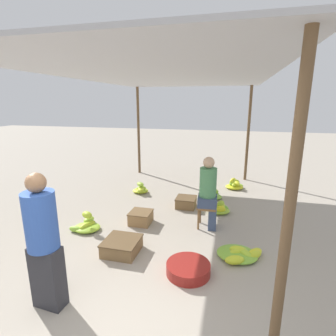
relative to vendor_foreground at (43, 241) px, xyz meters
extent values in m
cylinder|color=brown|center=(2.31, -0.26, 0.54)|extent=(0.08, 0.08, 2.68)
cylinder|color=brown|center=(-1.00, 5.68, 0.54)|extent=(0.08, 0.08, 2.68)
cylinder|color=brown|center=(2.31, 5.68, 0.54)|extent=(0.08, 0.08, 2.68)
cube|color=#B2B2B7|center=(0.65, 2.71, 1.90)|extent=(3.71, 6.34, 0.04)
cube|color=#2D2D33|center=(0.00, 0.00, -0.45)|extent=(0.36, 0.22, 0.72)
cylinder|color=#3359B2|center=(0.00, 0.00, 0.23)|extent=(0.36, 0.36, 0.63)
sphere|color=#9E704C|center=(0.00, 0.00, 0.65)|extent=(0.20, 0.20, 0.20)
cube|color=brown|center=(1.51, 2.35, -0.41)|extent=(0.34, 0.34, 0.04)
cylinder|color=brown|center=(1.38, 2.22, -0.62)|extent=(0.04, 0.04, 0.38)
cylinder|color=brown|center=(1.65, 2.22, -0.62)|extent=(0.04, 0.04, 0.38)
cylinder|color=brown|center=(1.38, 2.49, -0.62)|extent=(0.04, 0.04, 0.38)
cylinder|color=brown|center=(1.65, 2.49, -0.62)|extent=(0.04, 0.04, 0.38)
cube|color=#384766|center=(1.62, 2.35, -0.60)|extent=(0.16, 0.31, 0.42)
cube|color=#384766|center=(1.51, 2.35, -0.30)|extent=(0.36, 0.36, 0.18)
cylinder|color=#4C8C59|center=(1.51, 2.35, 0.05)|extent=(0.32, 0.32, 0.52)
sphere|color=tan|center=(1.51, 2.35, 0.41)|extent=(0.20, 0.20, 0.20)
cylinder|color=maroon|center=(1.42, 0.92, -0.73)|extent=(0.59, 0.59, 0.15)
ellipsoid|color=#85BA34|center=(-0.70, 1.58, -0.75)|extent=(0.28, 0.12, 0.11)
ellipsoid|color=#97C131|center=(-0.58, 1.82, -0.66)|extent=(0.18, 0.25, 0.10)
ellipsoid|color=#AFCA2D|center=(-0.55, 1.71, -0.71)|extent=(0.22, 0.36, 0.11)
ellipsoid|color=#ACC92D|center=(-0.54, 1.70, -0.51)|extent=(0.26, 0.21, 0.12)
ellipsoid|color=#93BF32|center=(-0.55, 1.70, -0.76)|extent=(0.48, 0.42, 0.10)
ellipsoid|color=#91BE32|center=(-0.29, 3.79, -0.57)|extent=(0.28, 0.27, 0.10)
ellipsoid|color=#B8CE2B|center=(-0.26, 3.73, -0.68)|extent=(0.25, 0.33, 0.10)
ellipsoid|color=#9DC330|center=(-0.31, 3.91, -0.73)|extent=(0.28, 0.23, 0.14)
ellipsoid|color=#A0C430|center=(-0.23, 3.74, -0.73)|extent=(0.30, 0.29, 0.09)
ellipsoid|color=#C2D229|center=(-0.31, 3.83, -0.76)|extent=(0.40, 0.35, 0.10)
ellipsoid|color=yellow|center=(2.31, 1.54, -0.74)|extent=(0.31, 0.35, 0.11)
ellipsoid|color=#C0D12A|center=(2.31, 1.48, -0.74)|extent=(0.24, 0.24, 0.11)
ellipsoid|color=#B6CD2B|center=(2.06, 1.48, -0.73)|extent=(0.27, 0.22, 0.13)
ellipsoid|color=#C3D229|center=(2.02, 1.26, -0.72)|extent=(0.31, 0.23, 0.12)
ellipsoid|color=#A2C52F|center=(2.14, 1.50, -0.73)|extent=(0.33, 0.30, 0.15)
ellipsoid|color=#BED02A|center=(2.08, 1.51, -0.71)|extent=(0.28, 0.15, 0.14)
ellipsoid|color=#7DB636|center=(2.06, 1.48, -0.76)|extent=(0.60, 0.52, 0.10)
ellipsoid|color=yellow|center=(1.74, 2.97, -0.70)|extent=(0.23, 0.17, 0.14)
ellipsoid|color=#A7C72E|center=(1.53, 3.16, -0.73)|extent=(0.27, 0.27, 0.11)
ellipsoid|color=#9EC330|center=(1.73, 3.12, -0.63)|extent=(0.21, 0.23, 0.13)
ellipsoid|color=#B5CD2C|center=(1.60, 3.24, -0.74)|extent=(0.31, 0.25, 0.14)
ellipsoid|color=#75B337|center=(1.78, 3.20, -0.74)|extent=(0.31, 0.30, 0.13)
ellipsoid|color=#BBCF2B|center=(1.76, 3.17, -0.69)|extent=(0.13, 0.33, 0.12)
ellipsoid|color=#94BF32|center=(1.69, 3.07, -0.76)|extent=(0.47, 0.41, 0.10)
ellipsoid|color=#ADCA2D|center=(1.35, 3.81, -0.73)|extent=(0.34, 0.16, 0.10)
ellipsoid|color=#7EB735|center=(1.49, 3.99, -0.73)|extent=(0.33, 0.17, 0.10)
ellipsoid|color=yellow|center=(1.42, 3.83, -0.69)|extent=(0.23, 0.18, 0.11)
ellipsoid|color=#83B935|center=(1.49, 3.85, -0.62)|extent=(0.32, 0.16, 0.14)
ellipsoid|color=#7AB536|center=(1.50, 3.85, -0.76)|extent=(0.45, 0.39, 0.10)
ellipsoid|color=#82B835|center=(1.97, 4.85, -0.70)|extent=(0.23, 0.27, 0.10)
ellipsoid|color=#CBD628|center=(2.05, 4.71, -0.64)|extent=(0.27, 0.31, 0.11)
ellipsoid|color=yellow|center=(1.97, 4.78, -0.60)|extent=(0.21, 0.23, 0.14)
ellipsoid|color=#8DBD33|center=(2.12, 4.89, -0.75)|extent=(0.31, 0.28, 0.09)
ellipsoid|color=#B4CC2C|center=(2.01, 4.73, -0.68)|extent=(0.20, 0.36, 0.12)
ellipsoid|color=#82B835|center=(2.01, 4.75, -0.68)|extent=(0.33, 0.25, 0.11)
ellipsoid|color=#B1CB2C|center=(2.00, 4.76, -0.63)|extent=(0.29, 0.21, 0.15)
ellipsoid|color=yellow|center=(2.01, 4.73, -0.76)|extent=(0.46, 0.40, 0.10)
cube|color=brown|center=(0.35, 1.19, -0.71)|extent=(0.50, 0.50, 0.19)
cube|color=brown|center=(0.35, 1.19, -0.60)|extent=(0.52, 0.52, 0.02)
cube|color=olive|center=(0.29, 2.19, -0.70)|extent=(0.39, 0.39, 0.22)
cube|color=brown|center=(0.29, 2.19, -0.58)|extent=(0.40, 0.40, 0.02)
cube|color=brown|center=(0.98, 3.19, -0.71)|extent=(0.41, 0.41, 0.20)
cube|color=brown|center=(0.98, 3.19, -0.60)|extent=(0.43, 0.43, 0.02)
camera|label=1|loc=(1.90, -2.11, 1.43)|focal=28.00mm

